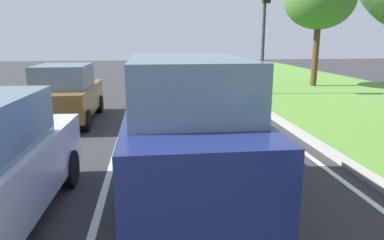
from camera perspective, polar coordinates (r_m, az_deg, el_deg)
ground_plane at (r=11.38m, az=-7.33°, el=0.10°), size 60.00×60.00×0.00m
lane_line_center at (r=11.41m, az=-10.85°, el=0.02°), size 0.12×32.00×0.01m
lane_line_right_edge at (r=11.90m, az=10.27°, el=0.59°), size 0.12×32.00×0.01m
curb_right at (r=12.04m, az=12.55°, el=0.91°), size 0.24×48.00×0.12m
car_suv_ahead at (r=5.61m, az=-0.76°, el=-1.24°), size 1.98×4.51×2.28m
car_hatchback_far at (r=11.47m, az=-19.70°, el=4.02°), size 1.77×3.72×1.78m
traffic_light_near_right at (r=16.23m, az=11.76°, el=16.20°), size 0.32×0.50×5.15m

